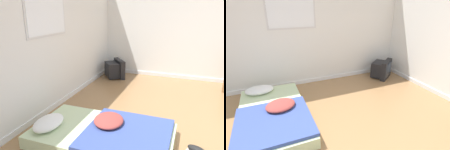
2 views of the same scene
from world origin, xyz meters
TOP-DOWN VIEW (x-y plane):
  - wall_back at (0.00, 2.61)m, footprint 8.13×0.08m
  - mattress_bed at (-0.43, 1.35)m, footprint 1.08×1.87m
  - crt_tv at (2.34, 2.17)m, footprint 0.67×0.64m

SIDE VIEW (x-z plane):
  - mattress_bed at x=-0.43m, z-range -0.04..0.28m
  - crt_tv at x=2.34m, z-range -0.01..0.45m
  - wall_back at x=0.00m, z-range -0.01..2.59m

